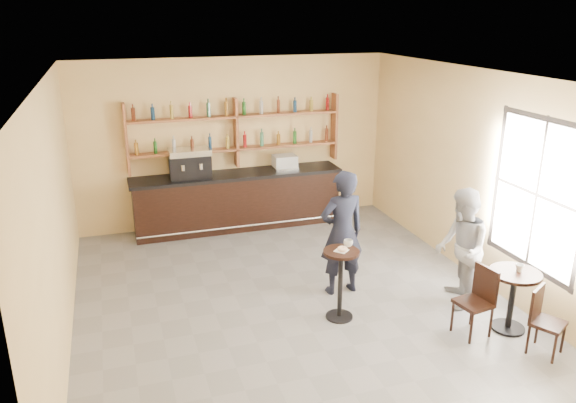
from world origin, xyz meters
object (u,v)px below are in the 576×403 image
object	(u,v)px
chair_south	(548,323)
bar_counter	(238,200)
pastry_case	(285,162)
cafe_table	(511,301)
espresso_machine	(190,163)
pedestal_table	(340,285)
chair_west	(473,302)
man_main	(342,233)
patron_second	(461,249)

from	to	relation	value
chair_south	bar_counter	bearing A→B (deg)	86.07
pastry_case	cafe_table	size ratio (longest dim) A/B	0.55
espresso_machine	cafe_table	world-z (taller)	espresso_machine
pedestal_table	chair_west	bearing A→B (deg)	-31.82
pedestal_table	chair_west	xyz separation A→B (m)	(1.46, -0.91, -0.04)
pedestal_table	chair_west	world-z (taller)	pedestal_table
espresso_machine	man_main	distance (m)	3.54
chair_south	patron_second	bearing A→B (deg)	73.18
espresso_machine	chair_west	world-z (taller)	espresso_machine
pastry_case	cafe_table	xyz separation A→B (m)	(1.60, -4.73, -0.80)
bar_counter	man_main	distance (m)	3.20
pastry_case	man_main	distance (m)	3.08
chair_west	pastry_case	bearing A→B (deg)	-176.36
man_main	cafe_table	bearing A→B (deg)	132.78
bar_counter	espresso_machine	xyz separation A→B (m)	(-0.87, 0.00, 0.81)
chair_west	patron_second	distance (m)	0.89
bar_counter	cafe_table	world-z (taller)	bar_counter
pastry_case	chair_south	bearing A→B (deg)	-74.44
bar_counter	pastry_case	distance (m)	1.16
pastry_case	patron_second	size ratio (longest dim) A/B	0.26
chair_west	man_main	bearing A→B (deg)	-153.45
man_main	cafe_table	xyz separation A→B (m)	(1.70, -1.66, -0.52)
chair_south	patron_second	world-z (taller)	patron_second
espresso_machine	chair_south	world-z (taller)	espresso_machine
man_main	patron_second	xyz separation A→B (m)	(1.43, -0.87, -0.08)
espresso_machine	man_main	bearing A→B (deg)	-57.17
chair_west	patron_second	xyz separation A→B (m)	(0.28, 0.74, 0.40)
bar_counter	espresso_machine	size ratio (longest dim) A/B	5.36
cafe_table	patron_second	world-z (taller)	patron_second
cafe_table	pedestal_table	bearing A→B (deg)	154.56
cafe_table	chair_south	bearing A→B (deg)	-85.24
chair_west	chair_south	distance (m)	0.89
pedestal_table	chair_south	xyz separation A→B (m)	(2.06, -1.56, -0.08)
cafe_table	chair_west	distance (m)	0.55
espresso_machine	man_main	xyz separation A→B (m)	(1.72, -3.06, -0.41)
pedestal_table	patron_second	xyz separation A→B (m)	(1.74, -0.16, 0.36)
pedestal_table	chair_west	size ratio (longest dim) A/B	1.09
cafe_table	chair_south	world-z (taller)	chair_south
chair_south	cafe_table	bearing A→B (deg)	64.85
pedestal_table	pastry_case	bearing A→B (deg)	83.76
man_main	chair_west	world-z (taller)	man_main
man_main	espresso_machine	bearing A→B (deg)	-63.67
bar_counter	espresso_machine	distance (m)	1.19
pastry_case	man_main	bearing A→B (deg)	-93.57
pastry_case	pedestal_table	size ratio (longest dim) A/B	0.45
bar_counter	pastry_case	size ratio (longest dim) A/B	8.84
chair_south	pedestal_table	bearing A→B (deg)	113.03
man_main	chair_south	distance (m)	2.91
espresso_machine	chair_south	bearing A→B (deg)	-53.34
bar_counter	cafe_table	size ratio (longest dim) A/B	4.83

